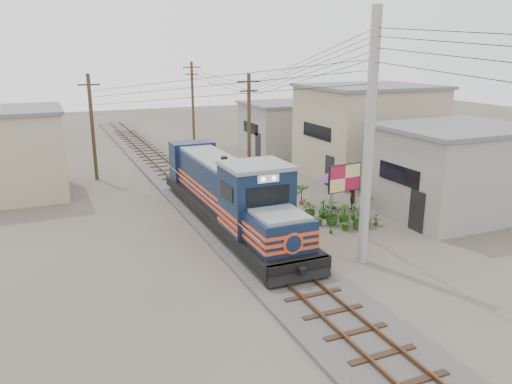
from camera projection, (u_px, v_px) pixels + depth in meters
name	position (u px, v px, depth m)	size (l,w,h in m)	color
ground	(280.00, 271.00, 19.75)	(120.00, 120.00, 0.00)	#473F35
ballast	(204.00, 201.00, 28.56)	(3.60, 70.00, 0.16)	#595651
track	(204.00, 198.00, 28.51)	(1.15, 70.00, 0.12)	#51331E
locomotive	(229.00, 194.00, 24.45)	(2.74, 14.89, 3.69)	black
utility_pole_main	(369.00, 142.00, 19.28)	(0.40, 0.40, 10.00)	#9E9B93
wooden_pole_mid	(249.00, 125.00, 32.83)	(1.60, 0.24, 7.00)	#4C3826
wooden_pole_far	(193.00, 102.00, 45.24)	(1.60, 0.24, 7.50)	#4C3826
wooden_pole_left	(92.00, 125.00, 32.74)	(1.60, 0.24, 7.00)	#4C3826
power_lines	(206.00, 68.00, 25.14)	(9.65, 19.00, 3.30)	black
shophouse_front	(453.00, 170.00, 26.15)	(7.35, 6.30, 4.70)	gray
shophouse_mid	(367.00, 131.00, 34.28)	(8.40, 7.35, 6.20)	tan
shophouse_back	(283.00, 127.00, 42.81)	(6.30, 6.30, 4.20)	gray
shophouse_left	(9.00, 153.00, 29.35)	(6.30, 6.30, 5.20)	tan
billboard	(345.00, 180.00, 24.86)	(1.94, 0.31, 2.99)	#99999E
market_umbrella	(334.00, 175.00, 27.03)	(2.36, 2.36, 2.15)	black
vendor	(353.00, 194.00, 27.30)	(0.60, 0.39, 1.64)	black
plant_nursery	(336.00, 214.00, 25.00)	(3.38, 3.32, 1.13)	#285518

